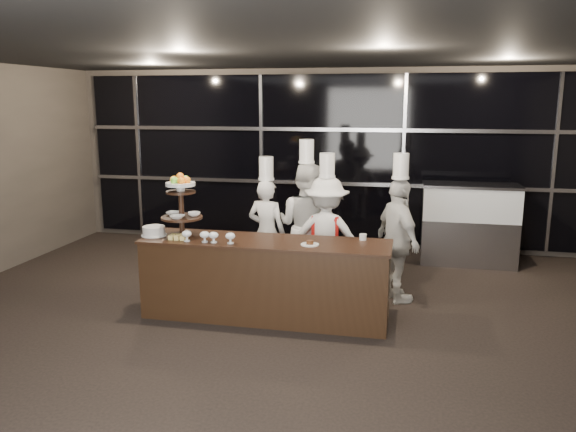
% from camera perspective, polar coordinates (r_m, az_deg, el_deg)
% --- Properties ---
extents(room, '(10.00, 10.00, 10.00)m').
position_cam_1_polar(room, '(4.74, -3.90, -0.26)').
color(room, black).
rests_on(room, ground).
extents(window_wall, '(8.60, 0.10, 2.80)m').
position_cam_1_polar(window_wall, '(9.52, 4.35, 5.78)').
color(window_wall, black).
rests_on(window_wall, ground).
extents(buffet_counter, '(2.84, 0.74, 0.92)m').
position_cam_1_polar(buffet_counter, '(6.49, -2.30, -6.38)').
color(buffet_counter, black).
rests_on(buffet_counter, ground).
extents(display_stand, '(0.48, 0.48, 0.74)m').
position_cam_1_polar(display_stand, '(6.60, -10.81, 1.54)').
color(display_stand, black).
rests_on(display_stand, buffet_counter).
extents(compotes, '(0.62, 0.11, 0.12)m').
position_cam_1_polar(compotes, '(6.32, -8.06, -1.94)').
color(compotes, silver).
rests_on(compotes, buffet_counter).
extents(layer_cake, '(0.30, 0.30, 0.11)m').
position_cam_1_polar(layer_cake, '(6.76, -13.47, -1.50)').
color(layer_cake, white).
rests_on(layer_cake, buffet_counter).
extents(pastry_squares, '(0.20, 0.13, 0.05)m').
position_cam_1_polar(pastry_squares, '(6.52, -11.09, -2.11)').
color(pastry_squares, '#EDD273').
rests_on(pastry_squares, buffet_counter).
extents(small_plate, '(0.20, 0.20, 0.05)m').
position_cam_1_polar(small_plate, '(6.16, 2.24, -2.83)').
color(small_plate, white).
rests_on(small_plate, buffet_counter).
extents(chef_cup, '(0.08, 0.08, 0.07)m').
position_cam_1_polar(chef_cup, '(6.43, 7.62, -2.13)').
color(chef_cup, white).
rests_on(chef_cup, buffet_counter).
extents(display_case, '(1.42, 0.62, 1.24)m').
position_cam_1_polar(display_case, '(8.98, 17.93, -0.39)').
color(display_case, '#A5A5AA').
rests_on(display_case, ground).
extents(chef_a, '(0.59, 0.44, 1.75)m').
position_cam_1_polar(chef_a, '(7.55, -2.18, -1.44)').
color(chef_a, silver).
rests_on(chef_a, ground).
extents(chef_b, '(0.97, 0.85, 1.98)m').
position_cam_1_polar(chef_b, '(7.46, 1.85, -0.88)').
color(chef_b, silver).
rests_on(chef_b, ground).
extents(chef_c, '(1.00, 0.59, 1.83)m').
position_cam_1_polar(chef_c, '(7.20, 3.90, -1.98)').
color(chef_c, white).
rests_on(chef_c, ground).
extents(chef_d, '(0.79, 0.98, 1.86)m').
position_cam_1_polar(chef_d, '(7.04, 11.11, -2.33)').
color(chef_d, silver).
rests_on(chef_d, ground).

